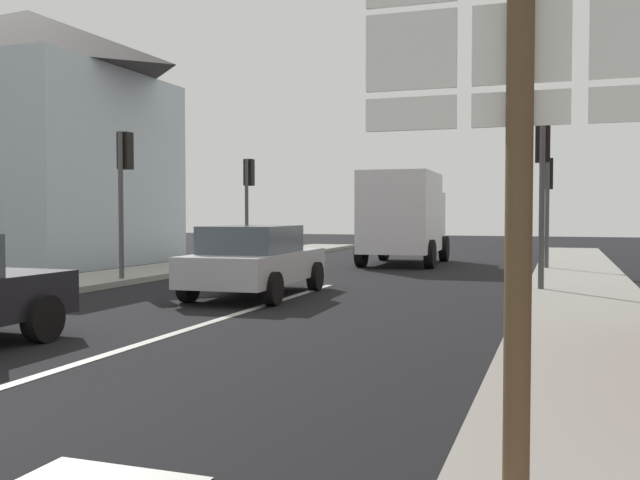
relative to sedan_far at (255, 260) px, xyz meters
The scene contains 12 objects.
ground_plane 1.24m from the sedan_far, 37.83° to the left, with size 80.00×80.00×0.00m, color black.
sidewalk_right 6.64m from the sedan_far, 12.21° to the right, with size 2.27×44.00×0.14m, color gray.
sidewalk_left 5.15m from the sedan_far, 164.09° to the right, with size 2.27×44.00×0.14m, color gray.
lane_centre_stripe 3.57m from the sedan_far, 77.14° to the right, with size 0.16×12.00×0.01m, color silver.
clapboard_house_left 13.09m from the sedan_far, 151.00° to the left, with size 8.01×8.88×8.54m.
sedan_far is the anchor object (origin of this frame).
delivery_truck 9.99m from the sedan_far, 84.13° to the left, with size 2.60×5.06×3.05m.
route_sign_post 11.25m from the sedan_far, 58.79° to the right, with size 1.66×0.14×3.20m.
traffic_light_far_left 9.65m from the sedan_far, 115.45° to the left, with size 0.30×0.49×3.55m.
traffic_light_near_right 6.36m from the sedan_far, 21.68° to the left, with size 0.30×0.49×3.70m.
traffic_light_far_right 10.12m from the sedan_far, 55.72° to the left, with size 0.30×0.49×3.32m.
traffic_light_near_left 4.72m from the sedan_far, 161.75° to the left, with size 0.30×0.49×3.69m.
Camera 1 is at (5.23, -3.98, 1.74)m, focal length 39.62 mm.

